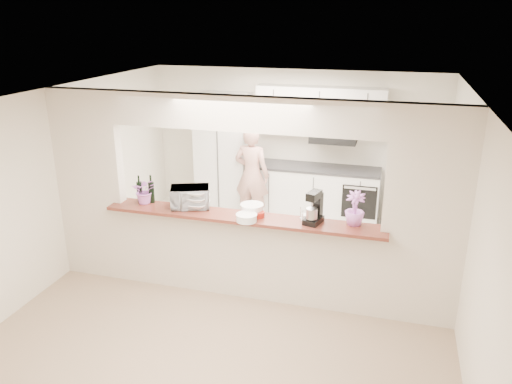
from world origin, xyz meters
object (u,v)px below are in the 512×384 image
at_px(refrigerator, 416,181).
at_px(person, 252,175).
at_px(toaster_oven, 190,197).
at_px(stand_mixer, 314,209).

xyz_separation_m(refrigerator, person, (-2.62, -0.35, -0.02)).
relative_size(toaster_oven, stand_mixer, 1.22).
bearing_deg(person, toaster_oven, 93.57).
height_order(refrigerator, person, refrigerator).
height_order(toaster_oven, stand_mixer, stand_mixer).
bearing_deg(toaster_oven, person, 65.17).
bearing_deg(stand_mixer, toaster_oven, 177.45).
height_order(refrigerator, stand_mixer, refrigerator).
relative_size(toaster_oven, person, 0.28).
bearing_deg(refrigerator, toaster_oven, -136.61).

